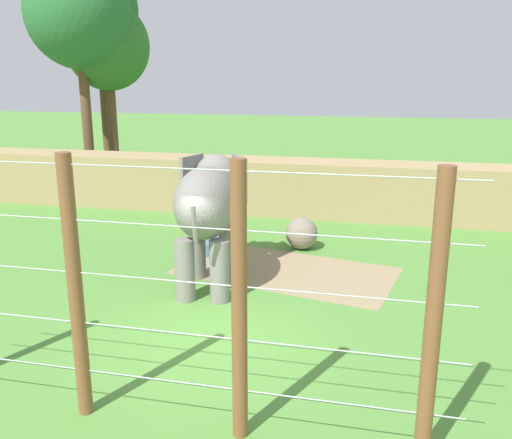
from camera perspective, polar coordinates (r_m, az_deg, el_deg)
ground_plane at (r=10.82m, az=-4.84°, el=-12.19°), size 120.00×120.00×0.00m
dirt_patch at (r=14.21m, az=3.16°, el=-5.38°), size 6.00×4.05×0.01m
embankment_wall at (r=19.87m, az=3.95°, el=3.41°), size 36.00×1.80×1.96m
elephant at (r=12.81m, az=-5.02°, el=1.56°), size 1.92×4.01×2.99m
enrichment_ball at (r=15.87m, az=4.81°, el=-1.45°), size 0.94×0.94×0.94m
cable_fence at (r=7.66m, az=-11.01°, el=-7.99°), size 8.54×0.21×3.93m
water_tub at (r=15.71m, az=-4.89°, el=-2.73°), size 1.10×1.10×0.35m
tree_far_left at (r=27.95m, az=-16.19°, el=20.24°), size 3.64×3.64×9.83m
tree_left_of_centre at (r=26.45m, az=-15.33°, el=17.04°), size 3.76×3.76×8.19m
tree_behind_wall at (r=25.74m, az=-18.13°, el=19.84°), size 4.48×4.48×9.86m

